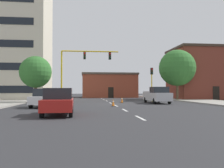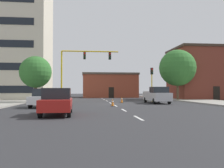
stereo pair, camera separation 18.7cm
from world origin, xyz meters
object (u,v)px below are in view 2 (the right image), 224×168
at_px(tree_right_mid, 178,68).
at_px(traffic_cone_roadside_a, 113,102).
at_px(sedan_white_near_left, 45,98).
at_px(traffic_light_pole_right, 152,77).
at_px(sedan_red_mid_left, 57,101).
at_px(pickup_truck_silver, 157,95).
at_px(traffic_signal_gantry, 70,86).
at_px(traffic_cone_roadside_b, 122,100).
at_px(tree_left_near, 36,72).

height_order(tree_right_mid, traffic_cone_roadside_a, tree_right_mid).
xyz_separation_m(sedan_white_near_left, traffic_cone_roadside_a, (6.54, 0.72, -0.52)).
distance_m(traffic_light_pole_right, sedan_red_mid_left, 21.38).
height_order(tree_right_mid, pickup_truck_silver, tree_right_mid).
bearing_deg(traffic_light_pole_right, tree_right_mid, 27.40).
bearing_deg(traffic_signal_gantry, traffic_light_pole_right, 8.15).
distance_m(traffic_light_pole_right, tree_right_mid, 5.57).
bearing_deg(sedan_white_near_left, traffic_cone_roadside_b, 39.29).
distance_m(pickup_truck_silver, sedan_white_near_left, 13.56).
bearing_deg(traffic_light_pole_right, tree_left_near, -169.94).
height_order(traffic_signal_gantry, tree_left_near, traffic_signal_gantry).
xyz_separation_m(traffic_signal_gantry, tree_left_near, (-4.12, -1.12, 1.66)).
bearing_deg(pickup_truck_silver, tree_right_mid, 53.87).
bearing_deg(sedan_white_near_left, traffic_cone_roadside_a, 6.31).
bearing_deg(sedan_white_near_left, tree_right_mid, 35.78).
bearing_deg(traffic_cone_roadside_b, sedan_red_mid_left, -113.85).
distance_m(traffic_light_pole_right, pickup_truck_silver, 5.79).
height_order(tree_right_mid, tree_left_near, tree_right_mid).
bearing_deg(traffic_signal_gantry, traffic_cone_roadside_a, -59.34).
bearing_deg(traffic_signal_gantry, traffic_cone_roadside_b, -16.84).
xyz_separation_m(traffic_light_pole_right, pickup_truck_silver, (-0.79, -5.14, -2.55)).
xyz_separation_m(traffic_signal_gantry, traffic_light_pole_right, (11.53, 1.65, 1.33)).
height_order(traffic_signal_gantry, tree_right_mid, tree_right_mid).
height_order(pickup_truck_silver, sedan_red_mid_left, pickup_truck_silver).
height_order(traffic_signal_gantry, pickup_truck_silver, traffic_signal_gantry).
relative_size(traffic_signal_gantry, traffic_cone_roadside_a, 11.18).
bearing_deg(tree_left_near, tree_right_mid, 14.41).
height_order(sedan_white_near_left, traffic_cone_roadside_b, sedan_white_near_left).
bearing_deg(traffic_cone_roadside_a, traffic_signal_gantry, 120.66).
bearing_deg(traffic_light_pole_right, sedan_white_near_left, -141.58).
relative_size(tree_left_near, sedan_red_mid_left, 1.28).
bearing_deg(pickup_truck_silver, traffic_signal_gantry, 161.98).
xyz_separation_m(tree_right_mid, sedan_red_mid_left, (-15.98, -20.47, -4.17)).
bearing_deg(tree_left_near, traffic_cone_roadside_a, -38.07).
xyz_separation_m(traffic_light_pole_right, traffic_cone_roadside_a, (-6.70, -9.78, -3.16)).
distance_m(tree_right_mid, traffic_cone_roadside_b, 12.34).
xyz_separation_m(traffic_light_pole_right, tree_right_mid, (4.76, 2.47, 1.53)).
height_order(sedan_red_mid_left, traffic_cone_roadside_a, sedan_red_mid_left).
distance_m(traffic_signal_gantry, sedan_white_near_left, 9.12).
height_order(pickup_truck_silver, traffic_cone_roadside_b, pickup_truck_silver).
xyz_separation_m(sedan_red_mid_left, traffic_cone_roadside_b, (6.34, 14.34, -0.50)).
xyz_separation_m(sedan_red_mid_left, traffic_cone_roadside_a, (4.52, 8.22, -0.52)).
bearing_deg(tree_right_mid, traffic_cone_roadside_a, -133.09).
bearing_deg(sedan_white_near_left, sedan_red_mid_left, -74.88).
distance_m(sedan_red_mid_left, traffic_cone_roadside_a, 9.39).
distance_m(sedan_white_near_left, traffic_cone_roadside_b, 10.82).
xyz_separation_m(pickup_truck_silver, sedan_white_near_left, (-12.45, -5.37, -0.09)).
bearing_deg(tree_right_mid, traffic_signal_gantry, -165.81).
xyz_separation_m(tree_left_near, traffic_cone_roadside_b, (10.77, -0.89, -3.47)).
bearing_deg(traffic_cone_roadside_a, sedan_red_mid_left, -118.80).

